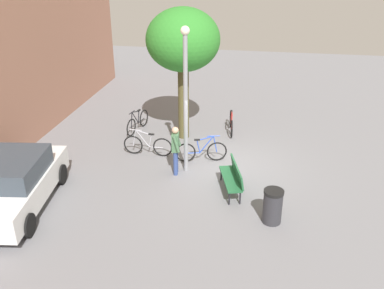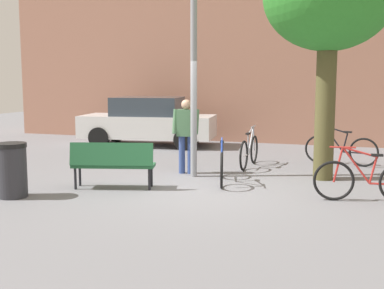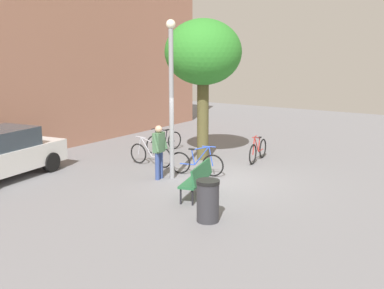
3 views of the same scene
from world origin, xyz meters
name	(u,v)px [view 1 (image 1 of 3)]	position (x,y,z in m)	size (l,w,h in m)	color
ground_plane	(224,164)	(0.00, 0.00, 0.00)	(36.00, 36.00, 0.00)	slate
lamppost	(186,93)	(-0.63, 1.22, 2.72)	(0.28, 0.28, 4.78)	gray
person_by_lamppost	(176,147)	(-0.90, 1.50, 0.97)	(0.61, 0.33, 1.67)	#334784
park_bench	(233,176)	(-1.72, -0.45, 0.55)	(1.67, 0.89, 0.92)	#236038
plaza_tree	(183,42)	(2.08, 1.82, 3.76)	(2.69, 2.69, 4.98)	brown
bicycle_blue	(202,151)	(0.12, 0.81, 0.38)	(0.51, 1.76, 0.97)	black
bicycle_black	(138,122)	(2.36, 3.79, 0.38)	(1.79, 0.40, 0.97)	black
bicycle_red	(231,123)	(2.92, 0.02, 0.38)	(1.80, 0.28, 0.97)	black
bicycle_silver	(148,145)	(0.27, 2.80, 0.38)	(0.08, 1.81, 0.97)	black
parked_car_white	(15,183)	(-3.62, 5.58, 0.77)	(4.39, 2.26, 1.55)	silver
trash_bin	(273,206)	(-3.13, -1.64, 0.50)	(0.54, 0.54, 0.99)	#2D2D33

